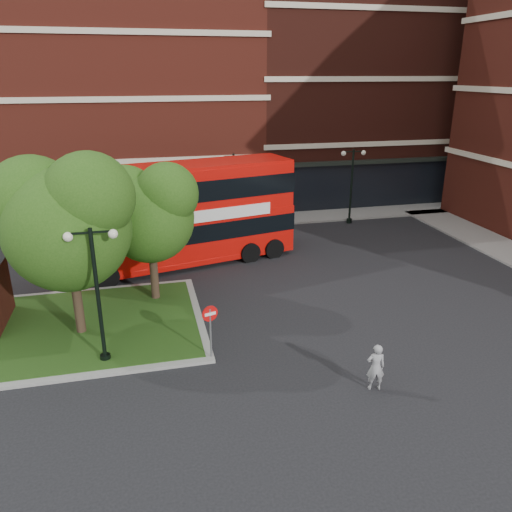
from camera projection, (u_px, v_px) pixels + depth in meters
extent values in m
plane|color=black|center=(257.00, 346.00, 18.82)|extent=(120.00, 120.00, 0.00)
cube|color=slate|center=(200.00, 224.00, 33.86)|extent=(44.00, 3.00, 0.12)
cube|color=maroon|center=(75.00, 112.00, 36.55)|extent=(26.00, 12.00, 14.00)
cube|color=#471911|center=(354.00, 94.00, 41.00)|extent=(18.00, 12.00, 16.00)
cube|color=gray|center=(44.00, 331.00, 19.80)|extent=(12.60, 7.60, 0.12)
cube|color=#19380F|center=(43.00, 331.00, 19.79)|extent=(12.00, 7.00, 0.15)
cylinder|color=#2D2116|center=(76.00, 289.00, 19.01)|extent=(0.36, 0.36, 3.92)
sphere|color=#234C13|center=(68.00, 229.00, 18.18)|extent=(4.60, 4.60, 4.60)
sphere|color=#234C13|center=(34.00, 202.00, 18.25)|extent=(3.45, 3.45, 3.45)
sphere|color=#234C13|center=(89.00, 197.00, 17.53)|extent=(3.22, 3.22, 3.22)
cylinder|color=#2D2116|center=(153.00, 265.00, 22.02)|extent=(0.36, 0.36, 3.47)
sphere|color=#234C13|center=(150.00, 219.00, 21.29)|extent=(3.80, 3.80, 3.80)
sphere|color=#234C13|center=(125.00, 198.00, 21.32)|extent=(2.85, 2.85, 2.85)
sphere|color=#234C13|center=(167.00, 194.00, 20.72)|extent=(2.66, 2.66, 2.66)
cylinder|color=black|center=(98.00, 298.00, 16.94)|extent=(0.14, 0.14, 5.00)
cylinder|color=black|center=(105.00, 358.00, 17.75)|extent=(0.36, 0.36, 0.30)
cube|color=black|center=(90.00, 232.00, 16.13)|extent=(1.40, 0.06, 0.06)
sphere|color=#F2EACC|center=(68.00, 237.00, 16.01)|extent=(0.32, 0.32, 0.32)
sphere|color=#F2EACC|center=(113.00, 234.00, 16.31)|extent=(0.32, 0.32, 0.32)
cylinder|color=black|center=(234.00, 193.00, 31.62)|extent=(0.14, 0.14, 5.00)
cylinder|color=black|center=(235.00, 229.00, 32.43)|extent=(0.36, 0.36, 0.30)
cube|color=black|center=(233.00, 156.00, 30.81)|extent=(1.40, 0.06, 0.06)
sphere|color=#F2EACC|center=(222.00, 158.00, 30.69)|extent=(0.32, 0.32, 0.32)
sphere|color=#F2EACC|center=(245.00, 157.00, 30.99)|extent=(0.32, 0.32, 0.32)
cylinder|color=black|center=(351.00, 187.00, 33.36)|extent=(0.14, 0.14, 5.00)
cylinder|color=black|center=(349.00, 221.00, 34.18)|extent=(0.36, 0.36, 0.30)
cube|color=black|center=(354.00, 152.00, 32.55)|extent=(1.40, 0.06, 0.06)
sphere|color=#F2EACC|center=(344.00, 153.00, 32.43)|extent=(0.32, 0.32, 0.32)
sphere|color=#F2EACC|center=(363.00, 153.00, 32.74)|extent=(0.32, 0.32, 0.32)
cube|color=red|center=(180.00, 234.00, 26.40)|extent=(12.58, 5.49, 2.34)
cube|color=red|center=(178.00, 190.00, 25.59)|extent=(12.46, 5.43, 2.34)
cube|color=black|center=(178.00, 188.00, 25.55)|extent=(12.58, 5.49, 1.06)
cube|color=silver|center=(188.00, 218.00, 24.78)|extent=(8.97, 2.12, 0.61)
imported|color=gray|center=(376.00, 367.00, 16.02)|extent=(0.66, 0.50, 1.63)
imported|color=#B6B8BE|center=(196.00, 224.00, 31.71)|extent=(3.97, 1.63, 1.35)
imported|color=silver|center=(249.00, 215.00, 33.92)|extent=(3.89, 1.79, 1.24)
cylinder|color=slate|center=(211.00, 335.00, 17.62)|extent=(0.07, 0.07, 2.01)
cylinder|color=red|center=(210.00, 314.00, 17.34)|extent=(0.58, 0.21, 0.59)
cube|color=white|center=(210.00, 314.00, 17.34)|extent=(0.41, 0.15, 0.11)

